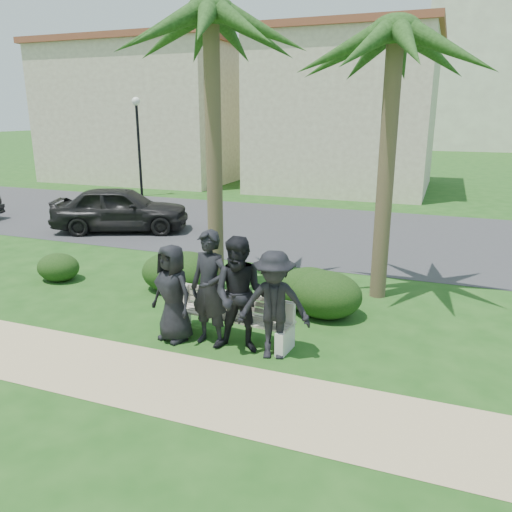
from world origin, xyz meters
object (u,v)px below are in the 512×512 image
(park_bench, at_px, (230,320))
(man_b, at_px, (210,289))
(car_a, at_px, (121,209))
(man_a, at_px, (173,293))
(man_d, at_px, (274,305))
(street_lamp, at_px, (138,129))
(palm_left, at_px, (211,16))
(palm_right, at_px, (396,34))
(man_c, at_px, (241,295))

(park_bench, distance_m, man_b, 0.71)
(car_a, bearing_deg, man_a, -161.48)
(park_bench, xyz_separation_m, man_a, (-0.86, -0.35, 0.48))
(man_d, height_order, car_a, man_d)
(street_lamp, bearing_deg, palm_left, -49.93)
(palm_right, relative_size, car_a, 1.43)
(man_d, bearing_deg, man_b, 162.38)
(man_c, relative_size, car_a, 0.44)
(park_bench, relative_size, man_d, 1.28)
(man_a, height_order, palm_right, palm_right)
(park_bench, distance_m, man_a, 1.05)
(street_lamp, height_order, man_a, street_lamp)
(palm_left, relative_size, car_a, 1.52)
(park_bench, relative_size, car_a, 0.52)
(man_b, distance_m, palm_left, 5.15)
(street_lamp, bearing_deg, man_a, -54.81)
(man_a, distance_m, palm_left, 5.21)
(man_c, distance_m, palm_left, 5.33)
(park_bench, bearing_deg, palm_right, 60.98)
(man_a, bearing_deg, palm_left, 116.38)
(street_lamp, bearing_deg, man_b, -52.75)
(man_d, distance_m, palm_right, 5.41)
(street_lamp, bearing_deg, car_a, -61.81)
(street_lamp, relative_size, man_d, 2.52)
(street_lamp, xyz_separation_m, park_bench, (9.72, -12.20, -2.61))
(man_c, xyz_separation_m, man_d, (0.55, -0.02, -0.08))
(park_bench, xyz_separation_m, man_b, (-0.23, -0.28, 0.61))
(man_a, bearing_deg, palm_right, 66.10)
(man_b, relative_size, man_c, 1.02)
(street_lamp, relative_size, man_c, 2.31)
(man_c, height_order, car_a, man_c)
(street_lamp, distance_m, man_a, 15.51)
(palm_right, bearing_deg, man_c, -117.35)
(park_bench, height_order, man_b, man_b)
(man_b, bearing_deg, palm_right, 66.14)
(man_d, bearing_deg, man_c, 164.10)
(man_a, bearing_deg, car_a, 148.36)
(street_lamp, xyz_separation_m, man_d, (10.60, -12.56, -2.09))
(street_lamp, relative_size, car_a, 1.02)
(man_a, height_order, man_d, man_d)
(man_a, height_order, man_c, man_c)
(man_a, distance_m, palm_right, 6.05)
(man_c, relative_size, palm_right, 0.31)
(man_c, relative_size, man_d, 1.09)
(park_bench, height_order, man_c, man_c)
(man_b, distance_m, man_d, 1.12)
(park_bench, xyz_separation_m, man_d, (0.88, -0.36, 0.51))
(park_bench, relative_size, man_a, 1.34)
(palm_right, bearing_deg, palm_left, -166.54)
(street_lamp, distance_m, park_bench, 15.81)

